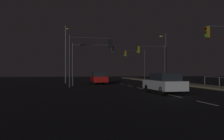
% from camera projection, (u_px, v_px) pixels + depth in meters
% --- Properties ---
extents(ground_plane, '(112.00, 112.00, 0.00)m').
position_uv_depth(ground_plane, '(152.00, 91.00, 21.82)').
color(ground_plane, black).
rests_on(ground_plane, ground).
extents(lane_markings_center, '(0.14, 50.00, 0.01)m').
position_uv_depth(lane_markings_center, '(140.00, 88.00, 25.26)').
color(lane_markings_center, silver).
rests_on(lane_markings_center, ground).
extents(lane_edge_line, '(0.14, 53.00, 0.01)m').
position_uv_depth(lane_edge_line, '(188.00, 86.00, 27.89)').
color(lane_edge_line, gold).
rests_on(lane_edge_line, ground).
extents(car, '(1.98, 4.47, 1.57)m').
position_uv_depth(car, '(164.00, 83.00, 19.27)').
color(car, silver).
rests_on(car, ground).
extents(car_oncoming, '(1.83, 4.40, 1.57)m').
position_uv_depth(car_oncoming, '(99.00, 78.00, 32.98)').
color(car_oncoming, '#B71414').
rests_on(car_oncoming, ground).
extents(traffic_light_near_right, '(4.01, 0.53, 5.46)m').
position_uv_depth(traffic_light_near_right, '(136.00, 58.00, 44.37)').
color(traffic_light_near_right, '#2D3033').
rests_on(traffic_light_near_right, sidewalk_right).
extents(traffic_light_mid_right, '(4.91, 0.79, 5.07)m').
position_uv_depth(traffic_light_mid_right, '(91.00, 55.00, 29.47)').
color(traffic_light_mid_right, '#38383D').
rests_on(traffic_light_mid_right, ground).
extents(traffic_light_far_left, '(2.85, 0.36, 5.66)m').
position_uv_depth(traffic_light_far_left, '(221.00, 44.00, 21.34)').
color(traffic_light_far_left, '#2D3033').
rests_on(traffic_light_far_left, sidewalk_right).
extents(traffic_light_near_left, '(4.83, 0.74, 5.62)m').
position_uv_depth(traffic_light_near_left, '(89.00, 50.00, 27.18)').
color(traffic_light_near_left, '#2D3033').
rests_on(traffic_light_near_left, ground).
extents(traffic_light_far_right, '(4.35, 0.34, 5.37)m').
position_uv_depth(traffic_light_far_right, '(153.00, 56.00, 35.62)').
color(traffic_light_far_right, '#38383D').
rests_on(traffic_light_far_right, sidewalk_right).
extents(street_lamp_corner, '(0.57, 1.61, 7.17)m').
position_uv_depth(street_lamp_corner, '(165.00, 53.00, 37.26)').
color(street_lamp_corner, '#2D3033').
rests_on(street_lamp_corner, sidewalk_right).
extents(street_lamp_across_street, '(0.73, 1.49, 8.27)m').
position_uv_depth(street_lamp_across_street, '(66.00, 49.00, 36.01)').
color(street_lamp_across_street, '#4C4C51').
rests_on(street_lamp_across_street, ground).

